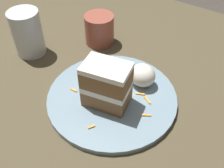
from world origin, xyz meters
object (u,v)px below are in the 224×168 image
(coffee_mug, at_px, (99,28))
(orange_garnish, at_px, (121,69))
(cake_slice, at_px, (107,85))
(cream_dollop, at_px, (143,75))
(plate, at_px, (112,97))
(drinking_glass, at_px, (28,36))

(coffee_mug, bearing_deg, orange_garnish, -33.65)
(cake_slice, relative_size, cream_dollop, 1.76)
(cream_dollop, xyz_separation_m, orange_garnish, (-0.07, 0.01, -0.02))
(plate, bearing_deg, drinking_glass, 174.99)
(cream_dollop, relative_size, coffee_mug, 0.72)
(coffee_mug, bearing_deg, cream_dollop, -26.93)
(cake_slice, height_order, orange_garnish, cake_slice)
(orange_garnish, bearing_deg, coffee_mug, 146.35)
(cream_dollop, relative_size, drinking_glass, 0.49)
(plate, bearing_deg, cake_slice, -87.28)
(drinking_glass, bearing_deg, plate, -5.01)
(cream_dollop, bearing_deg, orange_garnish, 168.20)
(orange_garnish, xyz_separation_m, coffee_mug, (-0.13, 0.09, 0.03))
(plate, relative_size, drinking_glass, 2.40)
(cream_dollop, distance_m, coffee_mug, 0.22)
(cake_slice, bearing_deg, coffee_mug, -151.90)
(cake_slice, bearing_deg, cream_dollop, 147.33)
(plate, distance_m, cake_slice, 0.06)
(orange_garnish, distance_m, drinking_glass, 0.27)
(plate, distance_m, drinking_glass, 0.29)
(plate, xyz_separation_m, orange_garnish, (-0.03, 0.09, 0.01))
(cream_dollop, distance_m, drinking_glass, 0.33)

